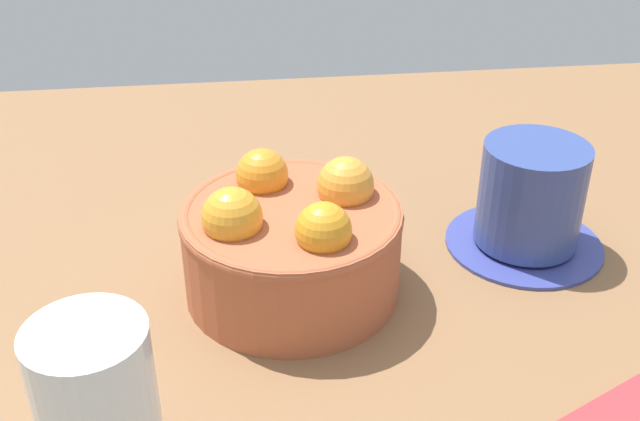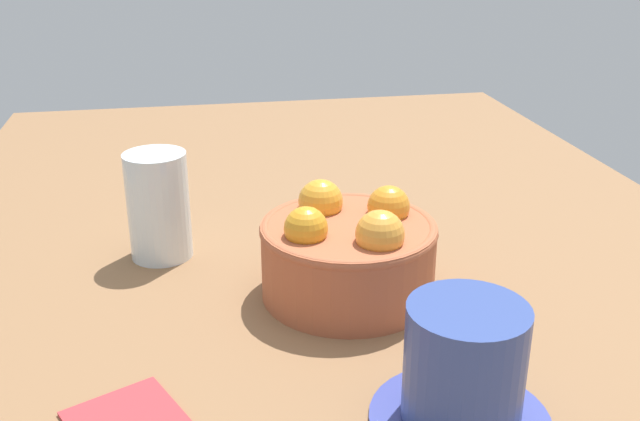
# 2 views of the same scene
# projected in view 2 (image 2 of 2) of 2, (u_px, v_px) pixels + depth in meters

# --- Properties ---
(ground_plane) EXTENTS (1.45, 0.85, 0.04)m
(ground_plane) POSITION_uv_depth(u_px,v_px,m) (347.00, 312.00, 0.67)
(ground_plane) COLOR brown
(terracotta_bowl) EXTENTS (0.16, 0.16, 0.10)m
(terracotta_bowl) POSITION_uv_depth(u_px,v_px,m) (348.00, 251.00, 0.65)
(terracotta_bowl) COLOR #AD5938
(terracotta_bowl) RESTS_ON ground_plane
(coffee_cup) EXTENTS (0.12, 0.12, 0.09)m
(coffee_cup) POSITION_uv_depth(u_px,v_px,m) (464.00, 371.00, 0.48)
(coffee_cup) COLOR #3A4493
(coffee_cup) RESTS_ON ground_plane
(water_glass) EXTENTS (0.06, 0.06, 0.11)m
(water_glass) POSITION_uv_depth(u_px,v_px,m) (158.00, 206.00, 0.72)
(water_glass) COLOR silver
(water_glass) RESTS_ON ground_plane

